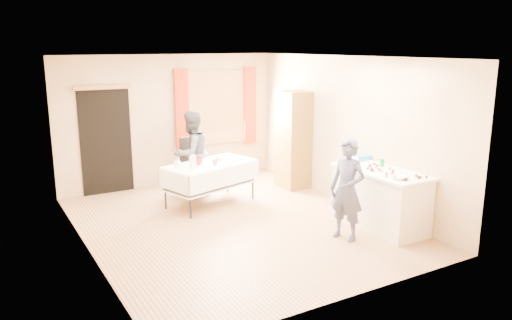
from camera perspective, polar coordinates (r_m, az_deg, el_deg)
floor at (r=8.02m, az=-2.39°, el=-7.33°), size 4.50×5.50×0.02m
ceiling at (r=7.52m, az=-2.58°, el=11.73°), size 4.50×5.50×0.02m
wall_back at (r=10.15m, az=-9.77°, el=4.48°), size 4.50×0.02×2.60m
wall_front at (r=5.44m, az=11.19°, el=-3.04°), size 4.50×0.02×2.60m
wall_left at (r=6.93m, az=-19.25°, el=-0.04°), size 0.02×5.50×2.60m
wall_right at (r=8.92m, az=10.50°, el=3.27°), size 0.02×5.50×2.60m
window_frame at (r=10.48m, az=-4.58°, el=5.99°), size 1.32×0.06×1.52m
window_pane at (r=10.46m, az=-4.55°, el=5.98°), size 1.20×0.02×1.40m
curtain_left at (r=10.12m, az=-8.46°, el=5.64°), size 0.28×0.06×1.65m
curtain_right at (r=10.79m, az=-0.71°, el=6.24°), size 0.28×0.06×1.65m
doorway at (r=9.81m, az=-16.77°, el=2.03°), size 0.95×0.04×2.00m
door_lintel at (r=9.64m, az=-17.12°, el=7.95°), size 1.05×0.06×0.08m
cabinet at (r=9.84m, az=4.28°, el=2.32°), size 0.50×0.60×1.91m
counter at (r=7.99m, az=13.97°, el=-4.31°), size 0.75×1.57×0.91m
party_table at (r=8.88m, az=-5.24°, el=-2.27°), size 1.80×1.26×0.75m
chair at (r=9.73m, az=-6.94°, el=-1.72°), size 0.54×0.54×1.05m
girl at (r=7.31m, az=10.37°, el=-3.36°), size 0.76×0.69×1.49m
woman at (r=9.35m, az=-7.37°, el=0.73°), size 1.16×1.10×1.61m
soda_can at (r=8.07m, az=14.25°, el=-0.32°), size 0.07×0.07×0.12m
mixing_bowl at (r=7.39m, az=16.03°, el=-1.92°), size 0.29×0.29×0.05m
foam_block at (r=8.25m, az=11.06°, el=-0.03°), size 0.18×0.15×0.08m
blue_basket at (r=8.48m, az=11.89°, el=0.29°), size 0.30×0.20×0.08m
pitcher at (r=8.38m, az=-7.22°, el=-0.31°), size 0.13×0.13×0.22m
cup_red at (r=8.70m, az=-6.63°, el=-0.11°), size 0.29×0.29×0.13m
cup_rainbow at (r=8.64m, az=-4.69°, el=-0.25°), size 0.17×0.17×0.10m
small_bowl at (r=9.04m, az=-4.19°, el=0.19°), size 0.24×0.24×0.05m
pastry_tray at (r=9.01m, az=-2.35°, el=0.08°), size 0.34×0.32×0.02m
bottle at (r=8.54m, az=-8.96°, el=-0.29°), size 0.14×0.14×0.17m
cake_balls at (r=7.72m, az=14.72°, el=-1.26°), size 0.53×1.10×0.04m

